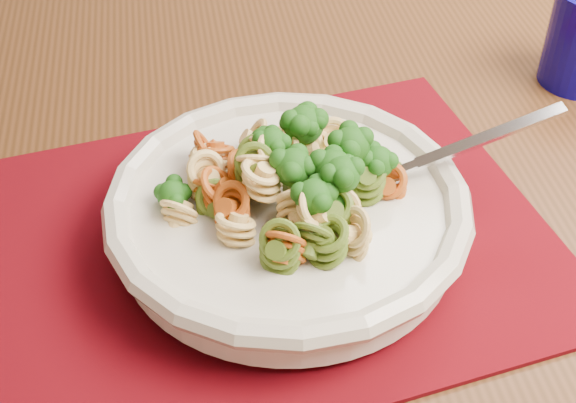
{
  "coord_description": "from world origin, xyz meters",
  "views": [
    {
      "loc": [
        -0.7,
        -0.55,
        1.14
      ],
      "look_at": [
        -0.67,
        -0.13,
        0.76
      ],
      "focal_mm": 50.0,
      "sensor_mm": 36.0,
      "label": 1
    }
  ],
  "objects": [
    {
      "name": "pasta_broccoli_heap",
      "position": [
        -0.67,
        -0.13,
        0.77
      ],
      "size": [
        0.22,
        0.22,
        0.06
      ],
      "primitive_type": null,
      "color": "#E9C073",
      "rests_on": "pasta_bowl"
    },
    {
      "name": "placemat",
      "position": [
        -0.69,
        -0.13,
        0.72
      ],
      "size": [
        0.48,
        0.41,
        0.0
      ],
      "primitive_type": "cube",
      "rotation": [
        0.0,
        0.0,
        0.26
      ],
      "color": "#5C0309",
      "rests_on": "dining_table"
    },
    {
      "name": "dining_table",
      "position": [
        -0.7,
        -0.06,
        0.63
      ],
      "size": [
        1.58,
        1.09,
        0.72
      ],
      "rotation": [
        0.0,
        0.0,
        0.09
      ],
      "color": "#4E2B16",
      "rests_on": "ground"
    },
    {
      "name": "pasta_bowl",
      "position": [
        -0.67,
        -0.13,
        0.75
      ],
      "size": [
        0.26,
        0.26,
        0.05
      ],
      "color": "beige",
      "rests_on": "placemat"
    },
    {
      "name": "fork",
      "position": [
        -0.6,
        -0.11,
        0.77
      ],
      "size": [
        0.18,
        0.04,
        0.08
      ],
      "primitive_type": null,
      "rotation": [
        0.0,
        -0.35,
        0.1
      ],
      "color": "silver",
      "rests_on": "pasta_bowl"
    }
  ]
}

